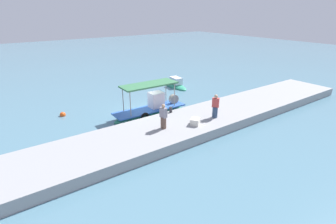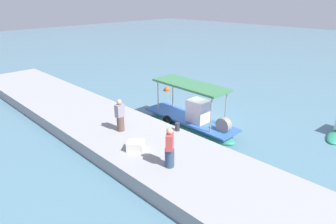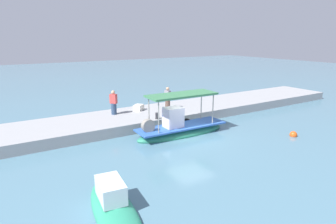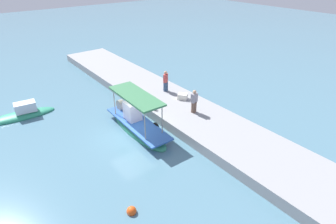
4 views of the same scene
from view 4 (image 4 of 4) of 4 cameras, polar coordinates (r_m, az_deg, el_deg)
ground_plane at (r=18.57m, az=-7.71°, el=-4.70°), size 120.00×120.00×0.00m
dock_quay at (r=20.62m, az=3.00°, el=0.31°), size 36.00×4.52×0.69m
main_fishing_boat at (r=18.86m, az=-6.46°, el=-2.46°), size 6.29×1.84×3.01m
fisherman_near_bollard at (r=19.42m, az=5.44°, el=2.03°), size 0.43×0.52×1.71m
fisherman_by_crate at (r=22.65m, az=-0.50°, el=6.25°), size 0.54×0.56×1.74m
mooring_bollard at (r=19.97m, az=-3.05°, el=1.12°), size 0.24×0.24×0.43m
cargo_crate at (r=21.53m, az=3.05°, el=3.28°), size 0.93×0.90×0.43m
marker_buoy at (r=13.52m, az=-7.59°, el=-19.73°), size 0.46×0.46×0.46m
moored_boat_near at (r=23.13m, az=-28.19°, el=-0.51°), size 1.96×4.99×1.32m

